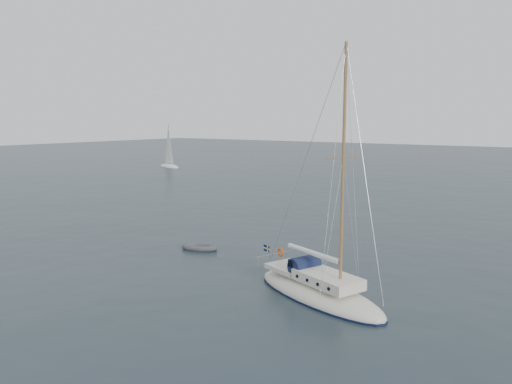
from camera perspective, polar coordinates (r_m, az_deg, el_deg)
The scene contains 4 objects.
ground at distance 27.87m, azimuth 3.80°, elevation -9.62°, with size 300.00×300.00×0.00m, color black.
sailboat at distance 24.62m, azimuth 7.17°, elevation -9.81°, with size 8.72×2.62×12.42m.
dinghy at distance 33.49m, azimuth -6.48°, elevation -6.30°, with size 2.51×1.13×0.36m.
distant_yacht_a at distance 91.84m, azimuth -9.95°, elevation 5.04°, with size 6.28×3.35×8.33m.
Camera 1 is at (13.64, -22.75, 8.56)m, focal length 35.00 mm.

